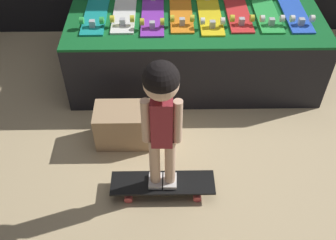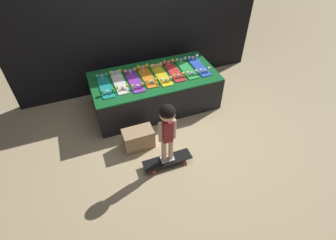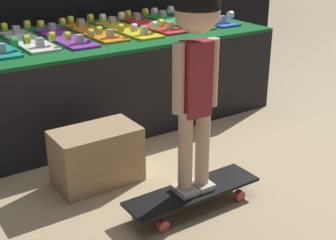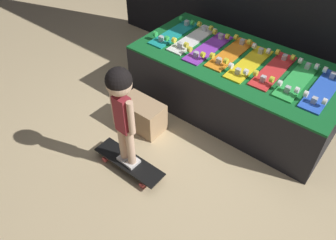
{
  "view_description": "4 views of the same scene",
  "coord_description": "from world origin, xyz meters",
  "px_view_note": "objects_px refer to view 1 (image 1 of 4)",
  "views": [
    {
      "loc": [
        -0.25,
        -2.16,
        2.13
      ],
      "look_at": [
        -0.23,
        -0.32,
        0.31
      ],
      "focal_mm": 42.0,
      "sensor_mm": 36.0,
      "label": 1
    },
    {
      "loc": [
        -1.05,
        -2.72,
        2.84
      ],
      "look_at": [
        -0.08,
        -0.21,
        0.36
      ],
      "focal_mm": 28.0,
      "sensor_mm": 36.0,
      "label": 2
    },
    {
      "loc": [
        -1.41,
        -2.14,
        1.2
      ],
      "look_at": [
        -0.13,
        -0.25,
        0.27
      ],
      "focal_mm": 50.0,
      "sensor_mm": 36.0,
      "label": 3
    },
    {
      "loc": [
        1.11,
        -1.85,
        2.23
      ],
      "look_at": [
        -0.14,
        -0.28,
        0.37
      ],
      "focal_mm": 35.0,
      "sensor_mm": 36.0,
      "label": 4
    }
  ],
  "objects_px": {
    "skateboard_green_on_rack": "(266,10)",
    "child": "(162,107)",
    "skateboard_orange_on_rack": "(181,10)",
    "skateboard_on_floor": "(163,184)",
    "skateboard_red_on_rack": "(237,9)",
    "skateboard_yellow_on_rack": "(210,12)",
    "storage_box": "(126,125)",
    "skateboard_purple_on_rack": "(153,13)",
    "skateboard_white_on_rack": "(125,10)",
    "skateboard_blue_on_rack": "(294,10)",
    "skateboard_teal_on_rack": "(96,11)"
  },
  "relations": [
    {
      "from": "skateboard_green_on_rack",
      "to": "child",
      "type": "distance_m",
      "value": 1.52
    },
    {
      "from": "skateboard_orange_on_rack",
      "to": "skateboard_on_floor",
      "type": "relative_size",
      "value": 0.98
    },
    {
      "from": "skateboard_red_on_rack",
      "to": "skateboard_green_on_rack",
      "type": "bearing_deg",
      "value": -2.11
    },
    {
      "from": "skateboard_red_on_rack",
      "to": "child",
      "type": "height_order",
      "value": "child"
    },
    {
      "from": "skateboard_yellow_on_rack",
      "to": "storage_box",
      "type": "relative_size",
      "value": 1.53
    },
    {
      "from": "skateboard_yellow_on_rack",
      "to": "skateboard_on_floor",
      "type": "distance_m",
      "value": 1.4
    },
    {
      "from": "skateboard_purple_on_rack",
      "to": "skateboard_red_on_rack",
      "type": "xyz_separation_m",
      "value": [
        0.66,
        0.04,
        0.0
      ]
    },
    {
      "from": "skateboard_purple_on_rack",
      "to": "skateboard_green_on_rack",
      "type": "xyz_separation_m",
      "value": [
        0.88,
        0.03,
        0.0
      ]
    },
    {
      "from": "skateboard_white_on_rack",
      "to": "skateboard_blue_on_rack",
      "type": "bearing_deg",
      "value": -0.71
    },
    {
      "from": "skateboard_red_on_rack",
      "to": "child",
      "type": "bearing_deg",
      "value": -114.92
    },
    {
      "from": "skateboard_purple_on_rack",
      "to": "skateboard_red_on_rack",
      "type": "relative_size",
      "value": 1.0
    },
    {
      "from": "skateboard_on_floor",
      "to": "child",
      "type": "bearing_deg",
      "value": 135.0
    },
    {
      "from": "skateboard_blue_on_rack",
      "to": "child",
      "type": "bearing_deg",
      "value": -129.19
    },
    {
      "from": "skateboard_teal_on_rack",
      "to": "skateboard_red_on_rack",
      "type": "relative_size",
      "value": 1.0
    },
    {
      "from": "skateboard_blue_on_rack",
      "to": "skateboard_red_on_rack",
      "type": "bearing_deg",
      "value": 178.56
    },
    {
      "from": "skateboard_yellow_on_rack",
      "to": "skateboard_white_on_rack",
      "type": "bearing_deg",
      "value": 176.42
    },
    {
      "from": "skateboard_yellow_on_rack",
      "to": "storage_box",
      "type": "xyz_separation_m",
      "value": [
        -0.64,
        -0.78,
        -0.45
      ]
    },
    {
      "from": "skateboard_purple_on_rack",
      "to": "skateboard_orange_on_rack",
      "type": "bearing_deg",
      "value": 10.94
    },
    {
      "from": "skateboard_white_on_rack",
      "to": "skateboard_purple_on_rack",
      "type": "bearing_deg",
      "value": -11.32
    },
    {
      "from": "skateboard_green_on_rack",
      "to": "skateboard_white_on_rack",
      "type": "bearing_deg",
      "value": 179.3
    },
    {
      "from": "skateboard_blue_on_rack",
      "to": "child",
      "type": "height_order",
      "value": "child"
    },
    {
      "from": "skateboard_purple_on_rack",
      "to": "skateboard_orange_on_rack",
      "type": "xyz_separation_m",
      "value": [
        0.22,
        0.04,
        0.0
      ]
    },
    {
      "from": "skateboard_orange_on_rack",
      "to": "storage_box",
      "type": "xyz_separation_m",
      "value": [
        -0.41,
        -0.82,
        -0.45
      ]
    },
    {
      "from": "skateboard_purple_on_rack",
      "to": "skateboard_blue_on_rack",
      "type": "distance_m",
      "value": 1.1
    },
    {
      "from": "child",
      "to": "skateboard_green_on_rack",
      "type": "bearing_deg",
      "value": 59.34
    },
    {
      "from": "skateboard_orange_on_rack",
      "to": "skateboard_red_on_rack",
      "type": "bearing_deg",
      "value": -0.5
    },
    {
      "from": "skateboard_purple_on_rack",
      "to": "skateboard_red_on_rack",
      "type": "distance_m",
      "value": 0.66
    },
    {
      "from": "skateboard_on_floor",
      "to": "skateboard_teal_on_rack",
      "type": "bearing_deg",
      "value": 111.78
    },
    {
      "from": "skateboard_red_on_rack",
      "to": "skateboard_blue_on_rack",
      "type": "height_order",
      "value": "same"
    },
    {
      "from": "skateboard_teal_on_rack",
      "to": "skateboard_orange_on_rack",
      "type": "relative_size",
      "value": 1.0
    },
    {
      "from": "skateboard_blue_on_rack",
      "to": "storage_box",
      "type": "bearing_deg",
      "value": -148.02
    },
    {
      "from": "skateboard_green_on_rack",
      "to": "child",
      "type": "xyz_separation_m",
      "value": [
        -0.82,
        -1.27,
        0.15
      ]
    },
    {
      "from": "skateboard_blue_on_rack",
      "to": "skateboard_on_floor",
      "type": "bearing_deg",
      "value": -129.19
    },
    {
      "from": "skateboard_red_on_rack",
      "to": "child",
      "type": "distance_m",
      "value": 1.42
    },
    {
      "from": "skateboard_blue_on_rack",
      "to": "skateboard_green_on_rack",
      "type": "bearing_deg",
      "value": 179.23
    },
    {
      "from": "skateboard_orange_on_rack",
      "to": "child",
      "type": "xyz_separation_m",
      "value": [
        -0.15,
        -1.29,
        0.15
      ]
    },
    {
      "from": "skateboard_white_on_rack",
      "to": "skateboard_green_on_rack",
      "type": "bearing_deg",
      "value": -0.7
    },
    {
      "from": "skateboard_red_on_rack",
      "to": "storage_box",
      "type": "xyz_separation_m",
      "value": [
        -0.86,
        -0.82,
        -0.45
      ]
    },
    {
      "from": "skateboard_white_on_rack",
      "to": "skateboard_red_on_rack",
      "type": "height_order",
      "value": "same"
    },
    {
      "from": "skateboard_teal_on_rack",
      "to": "child",
      "type": "relative_size",
      "value": 0.7
    },
    {
      "from": "skateboard_white_on_rack",
      "to": "skateboard_teal_on_rack",
      "type": "bearing_deg",
      "value": -174.84
    },
    {
      "from": "skateboard_orange_on_rack",
      "to": "skateboard_green_on_rack",
      "type": "relative_size",
      "value": 1.0
    },
    {
      "from": "skateboard_teal_on_rack",
      "to": "skateboard_on_floor",
      "type": "bearing_deg",
      "value": -68.22
    },
    {
      "from": "skateboard_white_on_rack",
      "to": "skateboard_yellow_on_rack",
      "type": "bearing_deg",
      "value": -3.58
    },
    {
      "from": "skateboard_yellow_on_rack",
      "to": "skateboard_blue_on_rack",
      "type": "height_order",
      "value": "same"
    },
    {
      "from": "skateboard_red_on_rack",
      "to": "skateboard_on_floor",
      "type": "bearing_deg",
      "value": -114.92
    },
    {
      "from": "skateboard_teal_on_rack",
      "to": "skateboard_green_on_rack",
      "type": "xyz_separation_m",
      "value": [
        1.32,
        0.01,
        0.0
      ]
    },
    {
      "from": "skateboard_orange_on_rack",
      "to": "skateboard_red_on_rack",
      "type": "distance_m",
      "value": 0.44
    },
    {
      "from": "skateboard_teal_on_rack",
      "to": "skateboard_blue_on_rack",
      "type": "xyz_separation_m",
      "value": [
        1.54,
        0.0,
        0.0
      ]
    },
    {
      "from": "skateboard_purple_on_rack",
      "to": "skateboard_on_floor",
      "type": "xyz_separation_m",
      "value": [
        0.07,
        -1.24,
        -0.52
      ]
    }
  ]
}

